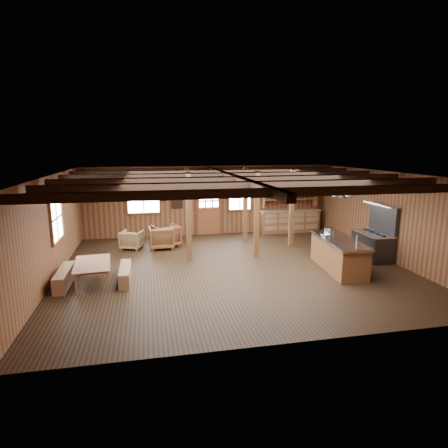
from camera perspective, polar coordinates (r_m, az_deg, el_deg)
The scene contains 22 objects.
room at distance 10.93m, azimuth 1.47°, elevation 0.33°, with size 10.04×9.04×2.84m.
ceiling_joists at distance 10.92m, azimuth 1.29°, elevation 7.10°, with size 9.80×8.82×0.18m.
timber_posts at distance 13.04m, azimuth 1.62°, elevation 2.19°, with size 3.95×2.35×2.80m.
back_door at distance 15.32m, azimuth -2.31°, elevation 1.65°, with size 1.02×0.08×2.15m.
window_back_left at distance 15.03m, azimuth -12.19°, elevation 3.97°, with size 1.32×0.06×1.32m.
window_back_right at distance 15.48m, azimuth 2.43°, elevation 4.45°, with size 1.02×0.06×1.32m.
window_left at distance 11.40m, azimuth -24.25°, elevation 0.77°, with size 0.14×1.24×1.32m.
notice_boards at distance 15.05m, azimuth -7.99°, elevation 4.28°, with size 1.08×0.03×0.90m.
back_counter at distance 16.04m, azimuth 9.92°, elevation 0.92°, with size 2.55×0.60×2.45m.
pendant_lamps at distance 11.51m, azimuth -10.68°, elevation 5.00°, with size 1.86×2.36×0.66m.
pot_rack at distance 12.04m, azimuth 15.49°, elevation 5.10°, with size 0.40×3.00×0.46m.
kitchen_island at distance 11.48m, azimuth 17.02°, elevation -4.38°, with size 1.11×2.57×1.20m.
step_stool at distance 11.48m, azimuth 16.73°, elevation -5.92°, with size 0.41×0.29×0.36m, color #906241.
commercial_range at distance 12.96m, azimuth 21.93°, elevation -2.36°, with size 0.77×1.46×1.80m.
dining_table at distance 10.54m, azimuth -19.16°, elevation -7.07°, with size 1.60×0.89×0.56m, color #965F44.
bench_wall at distance 10.69m, azimuth -23.15°, elevation -7.50°, with size 0.29×1.55×0.43m, color #906241.
bench_aisle at distance 10.49m, azimuth -14.81°, elevation -7.37°, with size 0.27×1.46×0.40m, color #906241.
armchair_a at distance 13.70m, azimuth -8.80°, elevation -1.78°, with size 0.84×0.86×0.78m, color brown.
armchair_b at distance 13.47m, azimuth -9.51°, elevation -2.04°, with size 0.84×0.87×0.79m, color brown.
armchair_c at distance 13.64m, azimuth -13.87°, elevation -2.34°, with size 0.70×0.72×0.65m, color olive.
counter_pot at distance 11.97m, azimuth 15.76°, elevation -0.93°, with size 0.29×0.29×0.17m, color silver.
bowl at distance 11.56m, azimuth 15.14°, elevation -1.62°, with size 0.27×0.27×0.07m, color silver.
Camera 1 is at (-2.43, -10.44, 3.56)m, focal length 30.00 mm.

